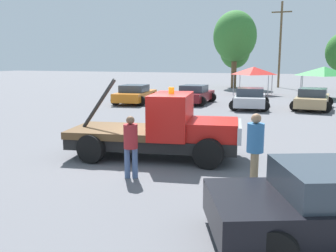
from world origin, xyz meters
TOP-DOWN VIEW (x-y plane):
  - ground_plane at (0.00, 0.00)m, footprint 160.00×160.00m
  - tow_truck at (0.32, 0.06)m, footprint 5.68×3.04m
  - person_near_truck at (3.45, -1.77)m, footprint 0.41×0.41m
  - person_at_hood at (0.31, -2.19)m, footprint 0.37×0.37m
  - parked_car_orange at (-7.40, 13.65)m, footprint 2.97×5.00m
  - parked_car_maroon at (-3.32, 14.99)m, footprint 2.53×4.38m
  - parked_car_silver at (0.86, 13.63)m, footprint 2.82×4.46m
  - parked_car_tan at (4.63, 14.76)m, footprint 2.60×4.94m
  - canopy_tent_red at (-0.49, 23.67)m, footprint 3.05×3.05m
  - canopy_tent_green at (5.34, 22.39)m, footprint 3.39×3.39m
  - tree_left at (-4.15, 33.17)m, footprint 3.44×3.44m
  - tree_right at (-3.80, 31.13)m, footprint 4.72×4.72m
  - utility_pole at (0.77, 34.06)m, footprint 2.20×0.24m

SIDE VIEW (x-z plane):
  - ground_plane at x=0.00m, z-range 0.00..0.00m
  - parked_car_silver at x=0.86m, z-range -0.02..1.32m
  - parked_car_maroon at x=-3.32m, z-range -0.02..1.32m
  - parked_car_tan at x=4.63m, z-range -0.02..1.32m
  - parked_car_orange at x=-7.40m, z-range -0.02..1.32m
  - tow_truck at x=0.32m, z-range -0.36..2.15m
  - person_at_hood at x=0.31m, z-range 0.13..1.79m
  - person_near_truck at x=3.45m, z-range 0.14..1.98m
  - canopy_tent_red at x=-0.49m, z-range 0.90..3.41m
  - canopy_tent_green at x=5.34m, z-range 0.92..3.50m
  - tree_left at x=-4.15m, z-range 1.05..7.20m
  - utility_pole at x=0.77m, z-range 0.26..9.79m
  - tree_right at x=-3.80m, z-range 1.44..9.88m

